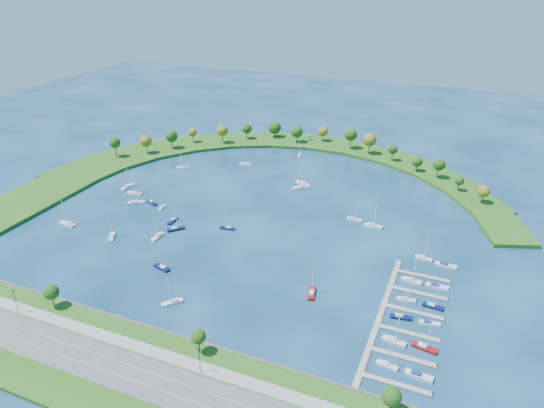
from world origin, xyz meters
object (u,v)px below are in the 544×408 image
at_px(moored_boat_20, 312,293).
at_px(moored_boat_2, 299,155).
at_px(docked_boat_6, 406,299).
at_px(docked_boat_7, 433,306).
at_px(moored_boat_0, 183,167).
at_px(moored_boat_8, 162,207).
at_px(moored_boat_1, 134,193).
at_px(moored_boat_17, 172,302).
at_px(moored_boat_5, 373,225).
at_px(moored_boat_7, 128,186).
at_px(docked_boat_10, 424,258).
at_px(moored_boat_19, 246,164).
at_px(moored_boat_6, 176,228).
at_px(harbor_tower, 309,138).
at_px(docked_boat_2, 394,340).
at_px(moored_boat_9, 162,267).
at_px(dock_system, 400,319).
at_px(docked_boat_1, 419,375).
at_px(docked_boat_8, 411,280).
at_px(moored_boat_4, 301,187).
at_px(docked_boat_9, 437,286).
at_px(moored_boat_14, 67,223).
at_px(moored_boat_13, 228,228).
at_px(moored_boat_11, 354,219).
at_px(moored_boat_15, 136,202).
at_px(moored_boat_10, 112,237).
at_px(moored_boat_18, 303,183).
at_px(moored_boat_12, 152,202).
at_px(docked_boat_11, 446,265).
at_px(docked_boat_5, 429,323).
at_px(moored_boat_3, 173,220).
at_px(docked_boat_3, 424,347).
at_px(docked_boat_0, 387,364).

bearing_deg(moored_boat_20, moored_boat_2, 8.80).
relative_size(docked_boat_6, docked_boat_7, 0.93).
bearing_deg(moored_boat_0, moored_boat_8, 86.43).
xyz_separation_m(moored_boat_1, moored_boat_17, (77.40, -79.16, -0.02)).
relative_size(moored_boat_5, docked_boat_7, 1.17).
relative_size(moored_boat_7, docked_boat_10, 1.21).
bearing_deg(moored_boat_19, moored_boat_6, 82.45).
bearing_deg(harbor_tower, docked_boat_2, -63.05).
bearing_deg(moored_boat_9, dock_system, -163.13).
bearing_deg(docked_boat_7, docked_boat_1, -86.39).
bearing_deg(docked_boat_10, moored_boat_5, 149.91).
relative_size(moored_boat_20, docked_boat_8, 1.03).
distance_m(moored_boat_4, docked_boat_9, 112.69).
height_order(moored_boat_6, docked_boat_1, moored_boat_6).
bearing_deg(docked_boat_1, moored_boat_14, 173.06).
bearing_deg(moored_boat_17, moored_boat_8, -100.46).
bearing_deg(docked_boat_7, moored_boat_6, 177.30).
height_order(moored_boat_0, moored_boat_17, moored_boat_0).
bearing_deg(moored_boat_5, moored_boat_20, -100.51).
bearing_deg(moored_boat_13, moored_boat_9, 69.69).
bearing_deg(moored_boat_14, moored_boat_0, -93.25).
xyz_separation_m(moored_boat_2, moored_boat_11, (59.31, -78.82, 0.03)).
bearing_deg(harbor_tower, moored_boat_15, -112.56).
relative_size(moored_boat_10, moored_boat_18, 0.91).
bearing_deg(moored_boat_12, moored_boat_7, 179.85).
bearing_deg(docked_boat_1, docked_boat_2, 132.26).
relative_size(moored_boat_0, moored_boat_8, 1.32).
bearing_deg(moored_boat_15, docked_boat_2, -55.01).
xyz_separation_m(moored_boat_0, moored_boat_8, (20.84, -55.12, -0.08)).
distance_m(moored_boat_0, docked_boat_11, 179.48).
relative_size(moored_boat_5, docked_boat_5, 1.74).
xyz_separation_m(harbor_tower, moored_boat_19, (-24.67, -58.13, -3.36)).
bearing_deg(moored_boat_3, moored_boat_18, 147.99).
height_order(moored_boat_8, docked_boat_8, docked_boat_8).
height_order(moored_boat_0, docked_boat_3, docked_boat_3).
relative_size(moored_boat_2, moored_boat_10, 0.85).
height_order(docked_boat_5, docked_boat_11, docked_boat_11).
relative_size(dock_system, moored_boat_2, 7.54).
height_order(moored_boat_8, docked_boat_3, docked_boat_3).
distance_m(moored_boat_9, docked_boat_1, 115.85).
distance_m(moored_boat_5, moored_boat_12, 122.18).
height_order(harbor_tower, docked_boat_0, docked_boat_0).
bearing_deg(moored_boat_4, dock_system, 88.57).
relative_size(moored_boat_13, docked_boat_10, 0.97).
xyz_separation_m(moored_boat_3, moored_boat_17, (38.03, -58.78, 0.03)).
height_order(docked_boat_9, docked_boat_11, docked_boat_11).
height_order(moored_boat_8, docked_boat_2, docked_boat_2).
distance_m(moored_boat_15, docked_boat_7, 167.94).
relative_size(dock_system, moored_boat_1, 6.24).
bearing_deg(docked_boat_2, docked_boat_1, -43.18).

